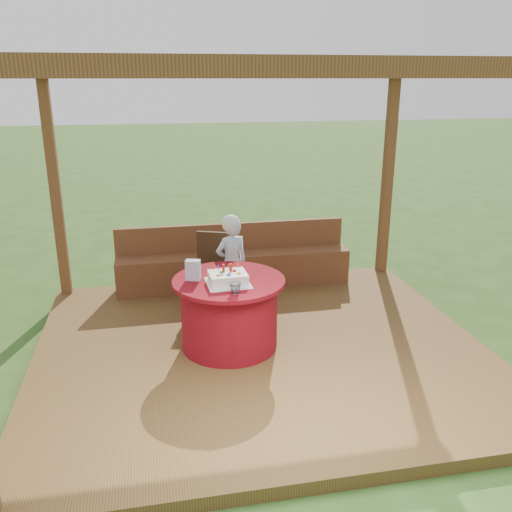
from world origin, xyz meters
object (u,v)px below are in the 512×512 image
Objects in this scene: chair at (212,266)px; drinking_glass at (235,288)px; gift_bag at (193,270)px; elderly_woman at (232,260)px; table at (229,312)px; birthday_cake at (228,278)px; bench at (234,266)px.

chair is 1.53m from drinking_glass.
chair is at bearing 89.35° from gift_bag.
elderly_woman is (0.21, -0.14, 0.10)m from chair.
table is 0.43m from birthday_cake.
table is at bearing 77.93° from birthday_cake.
elderly_woman is at bearing 79.50° from birthday_cake.
drinking_glass is (0.34, -0.43, -0.05)m from gift_bag.
chair is 0.27m from elderly_woman.
chair is 1.26m from birthday_cake.
elderly_woman reaches higher than drinking_glass.
drinking_glass is at bearing -84.25° from birthday_cake.
table is (-0.31, -1.66, 0.10)m from bench.
drinking_glass is at bearing -97.35° from elderly_woman.
bench is at bearing 81.39° from drinking_glass.
chair is at bearing 91.71° from table.
birthday_cake is at bearing -89.52° from chair.
bench is 0.76m from elderly_woman.
gift_bag is at bearing 152.38° from birthday_cake.
birthday_cake reaches higher than bench.
elderly_woman reaches higher than bench.
bench reaches higher than table.
chair is (-0.35, -0.54, 0.21)m from bench.
chair is 0.77× the size of elderly_woman.
elderly_woman reaches higher than gift_bag.
chair is (-0.03, 1.12, 0.11)m from table.
elderly_woman is 1.13m from birthday_cake.
birthday_cake is at bearing -102.07° from table.
chair is 8.01× the size of drinking_glass.
birthday_cake is at bearing -100.50° from elderly_woman.
elderly_woman is at bearing 76.15° from gift_bag.
birthday_cake reaches higher than drinking_glass.
gift_bag is (-0.31, -1.06, 0.35)m from chair.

